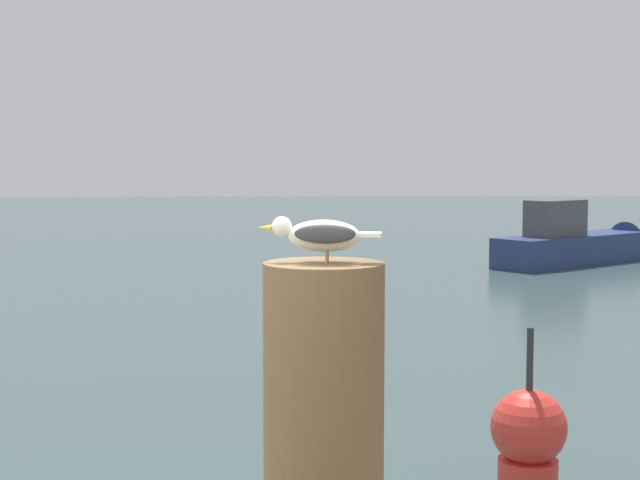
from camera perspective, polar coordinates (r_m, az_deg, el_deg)
mooring_post at (r=3.08m, az=0.23°, el=-9.59°), size 0.38×0.38×0.89m
seagull at (r=2.99m, az=0.11°, el=0.35°), size 0.39×0.17×0.14m
boat_navy at (r=24.14m, az=15.49°, el=-0.19°), size 5.18×4.18×1.72m
channel_buoy at (r=7.33m, az=12.29°, el=-11.67°), size 0.56×0.56×1.33m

